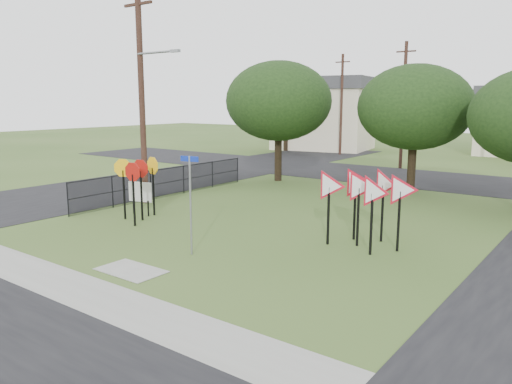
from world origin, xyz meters
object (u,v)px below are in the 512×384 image
Objects in this scene: stop_sign_cluster at (138,175)px; street_name_sign at (190,199)px; info_board at (140,193)px; yield_sign_cluster at (366,190)px.

street_name_sign is at bearing -22.83° from stop_sign_cluster.
street_name_sign is 5.49m from stop_sign_cluster.
info_board is at bearing 153.96° from street_name_sign.
street_name_sign is 1.25× the size of stop_sign_cluster.
yield_sign_cluster is (9.10, 2.08, 0.04)m from stop_sign_cluster.
stop_sign_cluster is (-5.06, 2.13, 0.07)m from street_name_sign.
stop_sign_cluster reaches higher than info_board.
stop_sign_cluster is 1.35m from info_board.
stop_sign_cluster is at bearing -167.10° from yield_sign_cluster.
street_name_sign is 2.20× the size of info_board.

